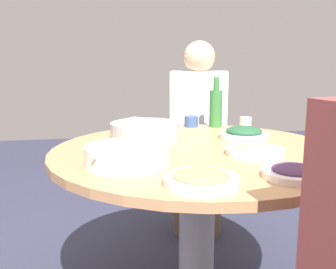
{
  "coord_description": "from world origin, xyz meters",
  "views": [
    {
      "loc": [
        -0.38,
        -1.48,
        1.11
      ],
      "look_at": [
        -0.12,
        0.0,
        0.81
      ],
      "focal_mm": 41.39,
      "sensor_mm": 36.0,
      "label": 1
    }
  ],
  "objects_px": {
    "dish_eggplant": "(294,172)",
    "tea_cup_far": "(245,123)",
    "stool_for_diner_left": "(197,198)",
    "diner_left": "(198,114)",
    "dish_greens": "(244,133)",
    "green_bottle": "(216,107)",
    "tea_cup_near": "(191,121)",
    "round_dining_table": "(198,184)",
    "rice_bowl": "(145,131)",
    "soup_bowl": "(127,156)",
    "dish_noodles": "(255,150)",
    "dish_shrimp": "(201,179)"
  },
  "relations": [
    {
      "from": "dish_shrimp",
      "to": "diner_left",
      "type": "distance_m",
      "value": 1.3
    },
    {
      "from": "green_bottle",
      "to": "tea_cup_near",
      "type": "distance_m",
      "value": 0.15
    },
    {
      "from": "round_dining_table",
      "to": "dish_greens",
      "type": "xyz_separation_m",
      "value": [
        0.26,
        0.17,
        0.17
      ]
    },
    {
      "from": "tea_cup_far",
      "to": "green_bottle",
      "type": "bearing_deg",
      "value": 144.43
    },
    {
      "from": "soup_bowl",
      "to": "tea_cup_far",
      "type": "distance_m",
      "value": 0.87
    },
    {
      "from": "round_dining_table",
      "to": "tea_cup_near",
      "type": "distance_m",
      "value": 0.55
    },
    {
      "from": "dish_noodles",
      "to": "tea_cup_near",
      "type": "bearing_deg",
      "value": 98.85
    },
    {
      "from": "dish_eggplant",
      "to": "tea_cup_far",
      "type": "xyz_separation_m",
      "value": [
        0.15,
        0.82,
        0.01
      ]
    },
    {
      "from": "dish_shrimp",
      "to": "green_bottle",
      "type": "xyz_separation_m",
      "value": [
        0.32,
        0.93,
        0.09
      ]
    },
    {
      "from": "rice_bowl",
      "to": "soup_bowl",
      "type": "distance_m",
      "value": 0.41
    },
    {
      "from": "dish_eggplant",
      "to": "green_bottle",
      "type": "relative_size",
      "value": 0.74
    },
    {
      "from": "diner_left",
      "to": "round_dining_table",
      "type": "bearing_deg",
      "value": -104.27
    },
    {
      "from": "green_bottle",
      "to": "tea_cup_near",
      "type": "height_order",
      "value": "green_bottle"
    },
    {
      "from": "round_dining_table",
      "to": "dish_greens",
      "type": "bearing_deg",
      "value": 33.53
    },
    {
      "from": "green_bottle",
      "to": "dish_eggplant",
      "type": "bearing_deg",
      "value": -91.39
    },
    {
      "from": "dish_eggplant",
      "to": "green_bottle",
      "type": "height_order",
      "value": "green_bottle"
    },
    {
      "from": "dish_noodles",
      "to": "tea_cup_near",
      "type": "distance_m",
      "value": 0.65
    },
    {
      "from": "stool_for_diner_left",
      "to": "tea_cup_near",
      "type": "bearing_deg",
      "value": -110.96
    },
    {
      "from": "rice_bowl",
      "to": "dish_greens",
      "type": "height_order",
      "value": "rice_bowl"
    },
    {
      "from": "rice_bowl",
      "to": "tea_cup_far",
      "type": "height_order",
      "value": "rice_bowl"
    },
    {
      "from": "round_dining_table",
      "to": "diner_left",
      "type": "xyz_separation_m",
      "value": [
        0.21,
        0.82,
        0.17
      ]
    },
    {
      "from": "soup_bowl",
      "to": "dish_shrimp",
      "type": "distance_m",
      "value": 0.32
    },
    {
      "from": "round_dining_table",
      "to": "dish_noodles",
      "type": "distance_m",
      "value": 0.28
    },
    {
      "from": "round_dining_table",
      "to": "dish_greens",
      "type": "distance_m",
      "value": 0.36
    },
    {
      "from": "green_bottle",
      "to": "stool_for_diner_left",
      "type": "height_order",
      "value": "green_bottle"
    },
    {
      "from": "stool_for_diner_left",
      "to": "diner_left",
      "type": "relative_size",
      "value": 0.59
    },
    {
      "from": "dish_noodles",
      "to": "dish_shrimp",
      "type": "relative_size",
      "value": 1.0
    },
    {
      "from": "round_dining_table",
      "to": "green_bottle",
      "type": "xyz_separation_m",
      "value": [
        0.22,
        0.49,
        0.26
      ]
    },
    {
      "from": "tea_cup_near",
      "to": "tea_cup_far",
      "type": "distance_m",
      "value": 0.29
    },
    {
      "from": "rice_bowl",
      "to": "green_bottle",
      "type": "xyz_separation_m",
      "value": [
        0.41,
        0.28,
        0.06
      ]
    },
    {
      "from": "dish_noodles",
      "to": "green_bottle",
      "type": "bearing_deg",
      "value": 87.5
    },
    {
      "from": "dish_greens",
      "to": "tea_cup_near",
      "type": "xyz_separation_m",
      "value": [
        -0.17,
        0.34,
        0.01
      ]
    },
    {
      "from": "dish_greens",
      "to": "green_bottle",
      "type": "height_order",
      "value": "green_bottle"
    },
    {
      "from": "rice_bowl",
      "to": "dish_greens",
      "type": "bearing_deg",
      "value": -4.41
    },
    {
      "from": "rice_bowl",
      "to": "soup_bowl",
      "type": "bearing_deg",
      "value": -104.72
    },
    {
      "from": "dish_greens",
      "to": "diner_left",
      "type": "bearing_deg",
      "value": 94.63
    },
    {
      "from": "tea_cup_near",
      "to": "tea_cup_far",
      "type": "bearing_deg",
      "value": -24.96
    },
    {
      "from": "tea_cup_near",
      "to": "stool_for_diner_left",
      "type": "bearing_deg",
      "value": 69.04
    },
    {
      "from": "dish_greens",
      "to": "tea_cup_far",
      "type": "height_order",
      "value": "tea_cup_far"
    },
    {
      "from": "round_dining_table",
      "to": "tea_cup_far",
      "type": "xyz_separation_m",
      "value": [
        0.35,
        0.39,
        0.18
      ]
    },
    {
      "from": "dish_shrimp",
      "to": "stool_for_diner_left",
      "type": "xyz_separation_m",
      "value": [
        0.31,
        1.26,
        -0.54
      ]
    },
    {
      "from": "round_dining_table",
      "to": "dish_shrimp",
      "type": "bearing_deg",
      "value": -102.99
    },
    {
      "from": "tea_cup_far",
      "to": "tea_cup_near",
      "type": "bearing_deg",
      "value": 155.04
    },
    {
      "from": "soup_bowl",
      "to": "round_dining_table",
      "type": "bearing_deg",
      "value": 32.71
    },
    {
      "from": "tea_cup_far",
      "to": "dish_noodles",
      "type": "bearing_deg",
      "value": -107.06
    },
    {
      "from": "dish_greens",
      "to": "dish_shrimp",
      "type": "distance_m",
      "value": 0.71
    },
    {
      "from": "rice_bowl",
      "to": "green_bottle",
      "type": "distance_m",
      "value": 0.5
    },
    {
      "from": "soup_bowl",
      "to": "dish_noodles",
      "type": "bearing_deg",
      "value": 7.69
    },
    {
      "from": "dish_greens",
      "to": "green_bottle",
      "type": "distance_m",
      "value": 0.33
    },
    {
      "from": "dish_shrimp",
      "to": "dish_eggplant",
      "type": "bearing_deg",
      "value": 3.04
    }
  ]
}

